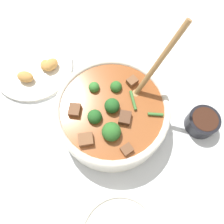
% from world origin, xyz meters
% --- Properties ---
extents(ground_plane, '(4.00, 4.00, 0.00)m').
position_xyz_m(ground_plane, '(0.00, 0.00, 0.00)').
color(ground_plane, silver).
extents(stew_bowl, '(0.27, 0.27, 0.25)m').
position_xyz_m(stew_bowl, '(0.00, 0.00, 0.05)').
color(stew_bowl, white).
rests_on(stew_bowl, ground_plane).
extents(condiment_bowl, '(0.08, 0.08, 0.04)m').
position_xyz_m(condiment_bowl, '(-0.03, 0.22, 0.02)').
color(condiment_bowl, black).
rests_on(condiment_bowl, ground_plane).
extents(food_plate, '(0.23, 0.23, 0.04)m').
position_xyz_m(food_plate, '(-0.12, -0.25, 0.01)').
color(food_plate, silver).
rests_on(food_plate, ground_plane).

